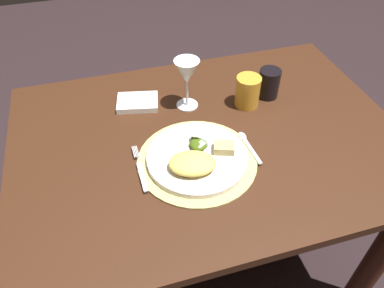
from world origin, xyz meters
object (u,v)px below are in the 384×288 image
spoon (247,143)px  amber_tumbler (248,91)px  napkin (138,102)px  dark_tumbler (269,83)px  dinner_plate (197,158)px  dining_table (207,167)px  fork (140,170)px  wine_glass (187,74)px

spoon → amber_tumbler: size_ratio=1.35×
napkin → dark_tumbler: dark_tumbler is taller
dinner_plate → amber_tumbler: (0.23, 0.20, 0.04)m
dining_table → spoon: size_ratio=8.41×
amber_tumbler → dark_tumbler: 0.09m
dark_tumbler → amber_tumbler: bearing=-163.4°
dining_table → dark_tumbler: 0.34m
dark_tumbler → fork: bearing=-154.5°
napkin → amber_tumbler: size_ratio=1.28×
dinner_plate → fork: bearing=179.1°
napkin → amber_tumbler: bearing=-15.7°
amber_tumbler → dining_table: bearing=-146.3°
fork → dinner_plate: bearing=-0.9°
dinner_plate → fork: 0.16m
spoon → dark_tumbler: size_ratio=1.42×
fork → napkin: 0.30m
dinner_plate → spoon: size_ratio=2.02×
spoon → dark_tumbler: dark_tumbler is taller
dining_table → dinner_plate: size_ratio=4.17×
dinner_plate → fork: (-0.16, 0.00, -0.01)m
spoon → wine_glass: bearing=116.8°
spoon → amber_tumbler: (0.07, 0.18, 0.04)m
spoon → napkin: bearing=134.4°
dining_table → napkin: size_ratio=8.85×
fork → spoon: (0.31, 0.02, 0.00)m
dining_table → spoon: 0.19m
fork → dark_tumbler: bearing=25.5°
spoon → napkin: napkin is taller
fork → dark_tumbler: size_ratio=1.76×
dinner_plate → napkin: 0.32m
amber_tumbler → wine_glass: bearing=165.6°
napkin → spoon: bearing=-45.6°
fork → dark_tumbler: dark_tumbler is taller
amber_tumbler → dark_tumbler: bearing=16.6°
fork → napkin: (0.05, 0.30, 0.00)m
fork → amber_tumbler: amber_tumbler is taller
spoon → napkin: 0.39m
spoon → napkin: size_ratio=1.05×
dining_table → spoon: bearing=-36.3°
fork → amber_tumbler: (0.39, 0.20, 0.04)m
wine_glass → spoon: bearing=-63.2°
spoon → napkin: (-0.27, 0.28, 0.00)m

